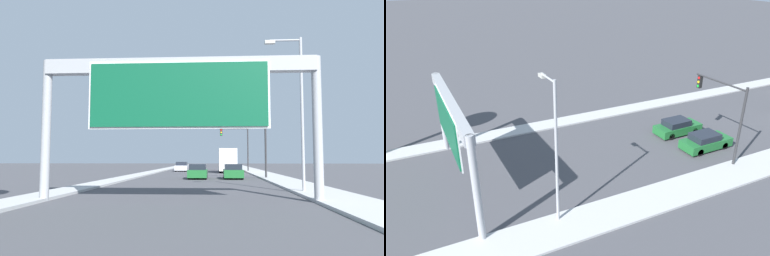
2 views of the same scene
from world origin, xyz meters
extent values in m
cube|color=#B5B5B5|center=(7.75, 60.00, 0.07)|extent=(3.00, 120.00, 0.15)
cube|color=#B5B5B5|center=(-7.25, 60.00, 0.07)|extent=(2.00, 120.00, 0.15)
cylinder|color=#9EA0A5|center=(-6.45, 18.00, 3.40)|extent=(0.44, 0.44, 6.80)
cylinder|color=#9EA0A5|center=(6.45, 18.00, 3.40)|extent=(0.44, 0.44, 6.80)
cube|color=#9EA0A5|center=(0.00, 18.00, 6.45)|extent=(12.90, 0.60, 0.70)
cube|color=white|center=(0.00, 17.70, 5.00)|extent=(8.51, 0.08, 3.21)
cube|color=#0C5133|center=(0.00, 17.65, 5.00)|extent=(8.31, 0.16, 3.01)
cube|color=#1E662D|center=(0.00, 38.00, 0.54)|extent=(1.85, 4.42, 0.73)
cube|color=#1E232D|center=(0.00, 37.78, 1.19)|extent=(1.63, 2.30, 0.56)
cylinder|color=black|center=(-0.82, 39.37, 0.32)|extent=(0.22, 0.64, 0.64)
cylinder|color=black|center=(0.82, 39.37, 0.32)|extent=(0.22, 0.64, 0.64)
cylinder|color=black|center=(-0.82, 36.63, 0.32)|extent=(0.22, 0.64, 0.64)
cylinder|color=black|center=(0.82, 36.63, 0.32)|extent=(0.22, 0.64, 0.64)
cube|color=silver|center=(-3.50, 59.42, 0.55)|extent=(1.88, 4.44, 0.74)
cube|color=#1E232D|center=(-3.50, 59.19, 1.20)|extent=(1.65, 2.31, 0.56)
cylinder|color=black|center=(-4.33, 60.79, 0.32)|extent=(0.22, 0.64, 0.64)
cylinder|color=black|center=(-2.67, 60.79, 0.32)|extent=(0.22, 0.64, 0.64)
cylinder|color=black|center=(-4.33, 58.04, 0.32)|extent=(0.22, 0.64, 0.64)
cylinder|color=black|center=(-2.67, 58.04, 0.32)|extent=(0.22, 0.64, 0.64)
cube|color=#1E662D|center=(3.50, 38.16, 0.54)|extent=(1.87, 4.50, 0.74)
cube|color=#1E232D|center=(3.50, 37.94, 1.19)|extent=(1.65, 2.34, 0.56)
cylinder|color=black|center=(2.67, 39.56, 0.32)|extent=(0.22, 0.64, 0.64)
cylinder|color=black|center=(4.33, 39.56, 0.32)|extent=(0.22, 0.64, 0.64)
cylinder|color=black|center=(2.67, 36.77, 0.32)|extent=(0.22, 0.64, 0.64)
cylinder|color=black|center=(4.33, 36.77, 0.32)|extent=(0.22, 0.64, 0.64)
cube|color=red|center=(3.50, 58.61, 1.30)|extent=(2.26, 2.45, 2.01)
cube|color=silver|center=(3.50, 54.23, 1.85)|extent=(2.45, 6.30, 3.09)
cylinder|color=black|center=(2.41, 58.48, 0.50)|extent=(0.28, 1.00, 1.00)
cylinder|color=black|center=(4.59, 58.48, 0.50)|extent=(0.28, 1.00, 1.00)
cylinder|color=black|center=(2.41, 52.66, 0.50)|extent=(0.28, 1.00, 1.00)
cylinder|color=black|center=(4.59, 52.66, 0.50)|extent=(0.28, 1.00, 1.00)
cylinder|color=#2D2D30|center=(6.75, 38.00, 3.27)|extent=(0.20, 0.20, 6.54)
cylinder|color=#2D2D30|center=(4.17, 38.00, 6.24)|extent=(5.17, 0.14, 0.14)
cube|color=black|center=(1.99, 38.00, 5.66)|extent=(0.35, 0.28, 1.05)
cylinder|color=red|center=(1.99, 37.84, 6.01)|extent=(0.22, 0.04, 0.22)
cylinder|color=yellow|center=(1.99, 37.84, 5.66)|extent=(0.22, 0.04, 0.22)
cylinder|color=green|center=(1.99, 37.84, 5.31)|extent=(0.22, 0.04, 0.22)
cylinder|color=#2D2D30|center=(6.75, 58.00, 3.44)|extent=(0.20, 0.20, 6.89)
cylinder|color=#2D2D30|center=(4.54, 58.00, 6.59)|extent=(4.41, 0.14, 0.14)
cube|color=black|center=(2.69, 58.00, 6.01)|extent=(0.35, 0.28, 1.05)
cylinder|color=red|center=(2.69, 57.84, 6.36)|extent=(0.22, 0.04, 0.22)
cylinder|color=yellow|center=(2.69, 57.84, 6.01)|extent=(0.22, 0.04, 0.22)
cylinder|color=green|center=(2.69, 57.84, 5.66)|extent=(0.22, 0.04, 0.22)
cylinder|color=#9EA0A5|center=(6.85, 22.68, 4.62)|extent=(0.18, 0.18, 9.25)
cylinder|color=#9EA0A5|center=(5.94, 22.68, 9.10)|extent=(1.82, 0.12, 0.12)
cube|color=#B2B2A8|center=(5.03, 22.68, 9.00)|extent=(0.60, 0.28, 0.20)
camera|label=1|loc=(1.70, 0.44, 2.03)|focal=35.00mm
camera|label=2|loc=(24.51, 15.24, 15.07)|focal=35.00mm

